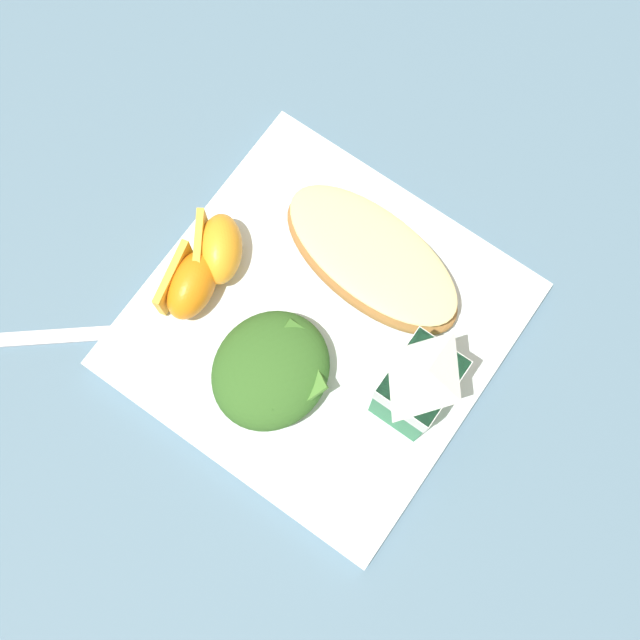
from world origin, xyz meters
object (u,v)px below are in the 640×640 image
Objects in this scene: cheesy_pizza_bread at (371,259)px; milk_carton at (419,384)px; orange_wedge_front at (218,249)px; white_plate at (320,326)px; metal_fork at (79,335)px; orange_wedge_middle at (190,284)px; green_salad_pile at (271,370)px.

milk_carton is (0.07, 0.09, 0.04)m from cheesy_pizza_bread.
milk_carton is at bearing 87.65° from orange_wedge_front.
orange_wedge_front is (0.00, -0.10, 0.03)m from white_plate.
orange_wedge_front is 0.44× the size of metal_fork.
white_plate is 0.07m from cheesy_pizza_bread.
white_plate reaches higher than metal_fork.
orange_wedge_middle is at bearing -81.52° from milk_carton.
cheesy_pizza_bread is at bearing 174.16° from green_salad_pile.
orange_wedge_middle reaches higher than metal_fork.
orange_wedge_middle is (0.04, -0.10, 0.03)m from white_plate.
green_salad_pile reaches higher than metal_fork.
milk_carton is 0.20m from orange_wedge_front.
green_salad_pile is 1.50× the size of orange_wedge_middle.
green_salad_pile is 1.43× the size of orange_wedge_front.
orange_wedge_middle is at bearing 144.43° from metal_fork.
orange_wedge_middle is at bearing -69.39° from white_plate.
milk_carton is 1.57× the size of orange_wedge_front.
white_plate is at bearing 110.61° from orange_wedge_middle.
white_plate is 2.55× the size of milk_carton.
white_plate is 2.80× the size of green_salad_pile.
orange_wedge_front is at bearing 179.60° from orange_wedge_middle.
milk_carton is 1.65× the size of orange_wedge_middle.
cheesy_pizza_bread is 0.15m from orange_wedge_middle.
green_salad_pile is at bearing 112.42° from metal_fork.
metal_fork is at bearing -66.24° from milk_carton.
cheesy_pizza_bread is at bearing 137.98° from metal_fork.
milk_carton reaches higher than green_salad_pile.
orange_wedge_front is (-0.06, -0.10, -0.00)m from green_salad_pile.
orange_wedge_middle is (0.03, -0.20, -0.04)m from milk_carton.
milk_carton reaches higher than orange_wedge_middle.
cheesy_pizza_bread reaches higher than metal_fork.
white_plate is 0.12m from milk_carton.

